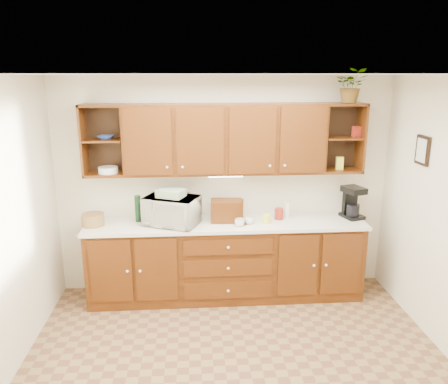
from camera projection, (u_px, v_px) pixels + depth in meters
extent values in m
plane|color=olive|center=(238.00, 372.00, 3.94)|extent=(4.00, 4.00, 0.00)
plane|color=white|center=(241.00, 74.00, 3.27)|extent=(4.00, 4.00, 0.00)
plane|color=#F1E9CB|center=(224.00, 186.00, 5.29)|extent=(4.00, 0.00, 4.00)
cube|color=#381B06|center=(226.00, 260.00, 5.22)|extent=(3.20, 0.60, 0.90)
cube|color=white|center=(226.00, 224.00, 5.09)|extent=(3.24, 0.64, 0.04)
cube|color=#381B06|center=(225.00, 139.00, 4.98)|extent=(2.30, 0.33, 0.80)
cube|color=black|center=(105.00, 138.00, 5.03)|extent=(0.45, 0.02, 0.80)
cube|color=black|center=(339.00, 136.00, 5.22)|extent=(0.45, 0.02, 0.80)
cube|color=#381B06|center=(103.00, 140.00, 4.88)|extent=(0.43, 0.30, 0.02)
cube|color=#381B06|center=(343.00, 138.00, 5.08)|extent=(0.43, 0.30, 0.02)
cube|color=#381B06|center=(345.00, 104.00, 4.98)|extent=(0.45, 0.33, 0.03)
cube|color=white|center=(226.00, 176.00, 5.04)|extent=(0.40, 0.05, 0.02)
cube|color=black|center=(423.00, 150.00, 4.47)|extent=(0.03, 0.24, 0.30)
cylinder|color=olive|center=(93.00, 220.00, 4.96)|extent=(0.33, 0.33, 0.14)
imported|color=#EEE4CD|center=(172.00, 211.00, 4.96)|extent=(0.70, 0.59, 0.33)
cube|color=#E3E86D|center=(171.00, 193.00, 4.91)|extent=(0.35, 0.31, 0.09)
cylinder|color=black|center=(138.00, 209.00, 5.06)|extent=(0.08, 0.08, 0.31)
cylinder|color=olive|center=(183.00, 216.00, 5.27)|extent=(0.33, 0.14, 0.32)
cube|color=#381B06|center=(226.00, 211.00, 5.08)|extent=(0.38, 0.25, 0.25)
cylinder|color=#381B06|center=(242.00, 212.00, 4.97)|extent=(0.02, 0.02, 0.30)
cylinder|color=#381B06|center=(242.00, 223.00, 5.01)|extent=(0.12, 0.12, 0.02)
imported|color=white|center=(249.00, 220.00, 5.01)|extent=(0.11, 0.11, 0.09)
imported|color=white|center=(238.00, 219.00, 5.06)|extent=(0.11, 0.11, 0.09)
imported|color=white|center=(240.00, 223.00, 4.93)|extent=(0.11, 0.11, 0.09)
cylinder|color=maroon|center=(279.00, 214.00, 5.17)|extent=(0.13, 0.13, 0.13)
cylinder|color=white|center=(287.00, 210.00, 5.22)|extent=(0.08, 0.08, 0.19)
cylinder|color=yellow|center=(266.00, 219.00, 5.04)|extent=(0.11, 0.11, 0.10)
cube|color=black|center=(352.00, 216.00, 5.24)|extent=(0.27, 0.31, 0.04)
cube|color=black|center=(350.00, 201.00, 5.29)|extent=(0.19, 0.11, 0.32)
cube|color=black|center=(354.00, 190.00, 5.15)|extent=(0.27, 0.31, 0.07)
cylinder|color=black|center=(353.00, 210.00, 5.20)|extent=(0.19, 0.19, 0.14)
imported|color=#294498|center=(106.00, 137.00, 4.87)|extent=(0.19, 0.19, 0.04)
cylinder|color=white|center=(108.00, 170.00, 4.95)|extent=(0.27, 0.27, 0.07)
cube|color=yellow|center=(339.00, 163.00, 5.13)|extent=(0.09, 0.07, 0.15)
cube|color=maroon|center=(356.00, 132.00, 5.04)|extent=(0.10, 0.09, 0.13)
imported|color=#999999|center=(352.00, 86.00, 4.87)|extent=(0.42, 0.39, 0.38)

